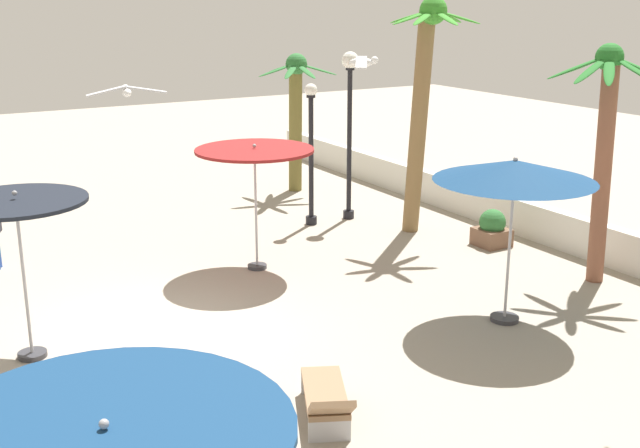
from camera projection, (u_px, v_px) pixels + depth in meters
ground_plane at (153, 330)px, 13.53m from camera, size 56.00×56.00×0.00m
boundary_wall at (553, 227)px, 17.97m from camera, size 25.20×0.30×0.84m
patio_umbrella_0 at (17, 212)px, 11.86m from camera, size 2.12×2.12×2.71m
patio_umbrella_1 at (515, 172)px, 13.17m from camera, size 2.72×2.72×2.93m
patio_umbrella_2 at (255, 155)px, 15.90m from camera, size 2.40×2.40×2.63m
patio_umbrella_3 at (106, 446)px, 5.99m from camera, size 2.92×2.92×2.46m
palm_tree_0 at (605, 135)px, 15.13m from camera, size 2.26×2.25×4.65m
palm_tree_1 at (423, 93)px, 18.04m from camera, size 2.02×2.10×5.48m
palm_tree_2 at (296, 105)px, 22.41m from camera, size 2.27×2.30×3.94m
lamp_post_2 at (311, 148)px, 19.22m from camera, size 0.31×0.31×3.48m
lamp_post_3 at (350, 110)px, 19.50m from camera, size 0.42×0.42×4.18m
lounge_chair_0 at (326, 398)px, 10.44m from camera, size 1.93×1.29×0.84m
seagull_0 at (363, 62)px, 10.31m from camera, size 0.91×0.67×0.14m
seagull_1 at (127, 91)px, 10.16m from camera, size 0.39×1.02×0.14m
planter at (492, 229)px, 17.97m from camera, size 0.70×0.70×0.85m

